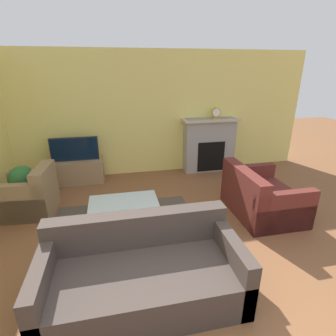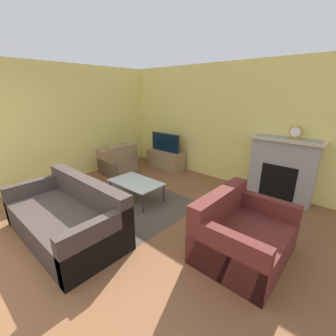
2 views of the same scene
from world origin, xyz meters
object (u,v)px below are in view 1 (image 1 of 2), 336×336
potted_plant (23,181)px  couch_loveseat (261,198)px  coffee_table (124,204)px  armchair_by_window (31,196)px  tv (75,149)px  mantel_clock (216,113)px  couch_sectional (143,274)px

potted_plant → couch_loveseat: bearing=-15.9°
coffee_table → armchair_by_window: bearing=155.9°
coffee_table → tv: bearing=115.8°
mantel_clock → couch_sectional: bearing=-121.5°
couch_sectional → armchair_by_window: same height
couch_loveseat → coffee_table: (-2.26, 0.14, 0.07)m
armchair_by_window → potted_plant: 0.39m
armchair_by_window → potted_plant: bearing=-144.9°
armchair_by_window → mantel_clock: size_ratio=3.47×
tv → mantel_clock: mantel_clock is taller
couch_loveseat → potted_plant: 4.11m
couch_loveseat → coffee_table: couch_loveseat is taller
couch_sectional → mantel_clock: mantel_clock is taller
armchair_by_window → mantel_clock: bearing=113.8°
coffee_table → potted_plant: bearing=149.8°
tv → coffee_table: 2.09m
couch_sectional → armchair_by_window: bearing=127.5°
couch_sectional → couch_loveseat: (2.14, 1.31, 0.00)m
potted_plant → mantel_clock: 4.14m
couch_sectional → tv: bearing=107.1°
couch_sectional → coffee_table: couch_sectional is taller
coffee_table → potted_plant: potted_plant is taller
coffee_table → potted_plant: (-1.69, 0.98, 0.12)m
tv → mantel_clock: 3.18m
tv → couch_sectional: 3.48m
armchair_by_window → potted_plant: size_ratio=1.14×
tv → couch_sectional: bearing=-72.9°
tv → couch_loveseat: bearing=-32.2°
tv → coffee_table: (0.89, -1.84, -0.39)m
tv → potted_plant: 1.21m
couch_sectional → armchair_by_window: 2.69m
couch_sectional → mantel_clock: 4.17m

